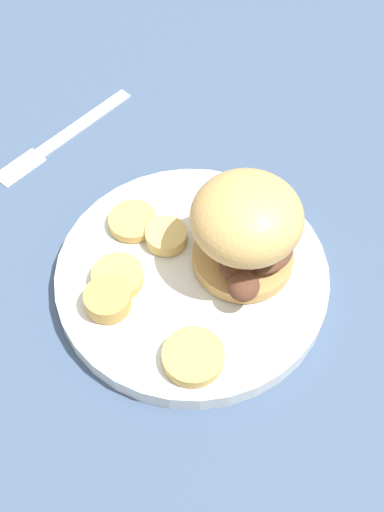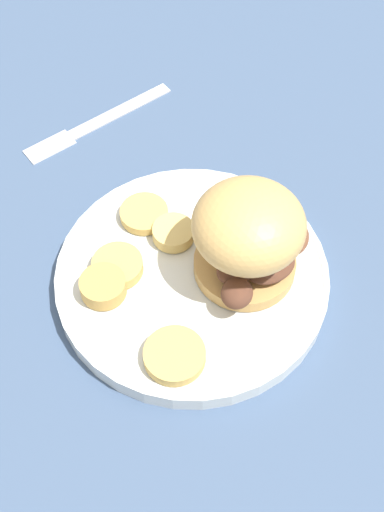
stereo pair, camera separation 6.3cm
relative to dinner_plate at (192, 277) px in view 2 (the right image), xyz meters
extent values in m
plane|color=#3D5170|center=(0.00, 0.00, -0.01)|extent=(4.00, 4.00, 0.00)
cylinder|color=silver|center=(0.00, 0.00, 0.00)|extent=(0.25, 0.25, 0.02)
torus|color=silver|center=(0.00, 0.00, 0.01)|extent=(0.25, 0.25, 0.01)
cylinder|color=tan|center=(-0.01, -0.05, 0.02)|extent=(0.09, 0.09, 0.01)
ellipsoid|color=#563323|center=(0.01, -0.06, 0.03)|extent=(0.04, 0.04, 0.01)
ellipsoid|color=#563323|center=(-0.03, -0.06, 0.03)|extent=(0.05, 0.06, 0.01)
ellipsoid|color=#563323|center=(-0.05, -0.03, 0.03)|extent=(0.04, 0.04, 0.02)
ellipsoid|color=brown|center=(0.00, -0.09, 0.03)|extent=(0.06, 0.06, 0.01)
ellipsoid|color=#563323|center=(-0.02, -0.06, 0.03)|extent=(0.04, 0.03, 0.02)
ellipsoid|color=#4C281E|center=(0.03, -0.05, 0.03)|extent=(0.05, 0.06, 0.02)
ellipsoid|color=#563323|center=(-0.02, -0.04, 0.03)|extent=(0.05, 0.05, 0.02)
ellipsoid|color=tan|center=(-0.01, -0.05, 0.07)|extent=(0.10, 0.10, 0.06)
cylinder|color=tan|center=(0.02, 0.07, 0.02)|extent=(0.05, 0.05, 0.01)
cylinder|color=tan|center=(-0.08, 0.04, 0.01)|extent=(0.05, 0.05, 0.01)
cylinder|color=tan|center=(0.07, 0.03, 0.01)|extent=(0.05, 0.05, 0.01)
cylinder|color=tan|center=(0.00, 0.08, 0.02)|extent=(0.04, 0.04, 0.02)
cylinder|color=#DBB766|center=(0.04, 0.01, 0.02)|extent=(0.04, 0.04, 0.01)
cube|color=silver|center=(0.24, 0.02, -0.01)|extent=(0.06, 0.13, 0.00)
cube|color=silver|center=(0.21, 0.10, -0.01)|extent=(0.04, 0.06, 0.00)
camera|label=1|loc=(-0.32, 0.15, 0.55)|focal=50.00mm
camera|label=2|loc=(-0.35, 0.09, 0.55)|focal=50.00mm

